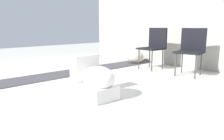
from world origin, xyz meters
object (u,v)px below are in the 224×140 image
at_px(toilet, 94,80).
at_px(folding_chair_left, 154,44).
at_px(folding_chair_middle, 191,47).
at_px(boulder_near, 136,57).

height_order(toilet, folding_chair_left, folding_chair_left).
xyz_separation_m(toilet, folding_chair_middle, (0.16, 2.05, 0.29)).
distance_m(toilet, folding_chair_left, 2.18).
relative_size(toilet, boulder_near, 1.52).
xyz_separation_m(folding_chair_middle, boulder_near, (-1.50, 0.21, -0.37)).
xyz_separation_m(folding_chair_left, boulder_near, (-0.68, 0.20, -0.37)).
bearing_deg(boulder_near, folding_chair_middle, -8.14).
bearing_deg(toilet, folding_chair_left, 110.79).
bearing_deg(folding_chair_left, boulder_near, -104.92).
bearing_deg(folding_chair_middle, toilet, -16.17).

